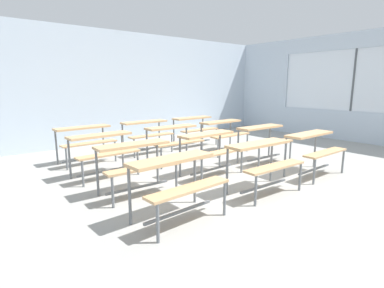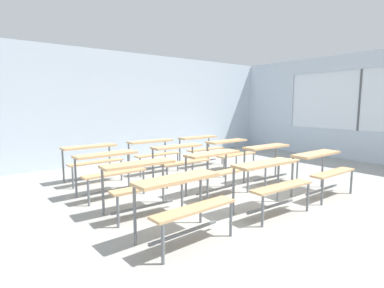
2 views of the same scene
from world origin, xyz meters
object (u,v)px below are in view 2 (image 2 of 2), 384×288
(desk_bench_r1c1, at_px, (217,163))
(desk_bench_r2c1, at_px, (180,155))
(desk_bench_r0c2, at_px, (322,164))
(desk_bench_r1c2, at_px, (271,155))
(desk_bench_r1c0, at_px, (142,176))
(desk_bench_r3c1, at_px, (153,148))
(desk_bench_r3c2, at_px, (201,144))
(desk_bench_r3c0, at_px, (92,155))
(desk_bench_r0c0, at_px, (183,194))
(desk_bench_r2c0, at_px, (109,164))
(desk_bench_r2c2, at_px, (230,148))
(desk_bench_r0c1, at_px, (270,175))

(desk_bench_r1c1, height_order, desk_bench_r2c1, same)
(desk_bench_r0c2, bearing_deg, desk_bench_r1c2, 88.43)
(desk_bench_r1c0, relative_size, desk_bench_r3c1, 1.02)
(desk_bench_r2c1, relative_size, desk_bench_r3c2, 1.01)
(desk_bench_r2c1, bearing_deg, desk_bench_r1c1, -88.89)
(desk_bench_r1c0, distance_m, desk_bench_r3c0, 2.24)
(desk_bench_r0c2, bearing_deg, desk_bench_r3c0, 130.04)
(desk_bench_r1c2, distance_m, desk_bench_r2c1, 1.86)
(desk_bench_r0c2, relative_size, desk_bench_r3c2, 1.00)
(desk_bench_r3c0, height_order, desk_bench_r3c2, same)
(desk_bench_r0c0, relative_size, desk_bench_r3c2, 1.02)
(desk_bench_r1c1, distance_m, desk_bench_r3c2, 2.61)
(desk_bench_r0c0, distance_m, desk_bench_r2c1, 2.71)
(desk_bench_r3c1, bearing_deg, desk_bench_r2c0, -143.14)
(desk_bench_r0c2, distance_m, desk_bench_r2c1, 2.69)
(desk_bench_r1c0, bearing_deg, desk_bench_r0c2, -19.36)
(desk_bench_r1c0, relative_size, desk_bench_r2c1, 1.00)
(desk_bench_r0c0, relative_size, desk_bench_r1c2, 1.01)
(desk_bench_r3c0, bearing_deg, desk_bench_r2c2, -23.16)
(desk_bench_r2c0, bearing_deg, desk_bench_r2c2, -1.67)
(desk_bench_r3c1, bearing_deg, desk_bench_r0c0, -114.79)
(desk_bench_r0c2, relative_size, desk_bench_r1c0, 0.99)
(desk_bench_r3c0, relative_size, desk_bench_r3c2, 1.02)
(desk_bench_r0c0, xyz_separation_m, desk_bench_r2c0, (-0.00, 2.18, 0.00))
(desk_bench_r0c2, bearing_deg, desk_bench_r0c0, 178.60)
(desk_bench_r1c0, relative_size, desk_bench_r2c2, 1.00)
(desk_bench_r2c0, distance_m, desk_bench_r3c2, 3.16)
(desk_bench_r2c1, relative_size, desk_bench_r3c0, 0.99)
(desk_bench_r3c0, bearing_deg, desk_bench_r0c2, -52.05)
(desk_bench_r1c1, bearing_deg, desk_bench_r0c2, -41.42)
(desk_bench_r3c1, bearing_deg, desk_bench_r0c1, -90.01)
(desk_bench_r1c1, height_order, desk_bench_r3c1, same)
(desk_bench_r1c1, distance_m, desk_bench_r2c1, 1.13)
(desk_bench_r0c0, relative_size, desk_bench_r2c1, 1.01)
(desk_bench_r1c2, height_order, desk_bench_r3c2, same)
(desk_bench_r0c1, relative_size, desk_bench_r1c2, 1.00)
(desk_bench_r2c2, relative_size, desk_bench_r3c0, 0.99)
(desk_bench_r0c1, distance_m, desk_bench_r1c0, 1.88)
(desk_bench_r3c0, distance_m, desk_bench_r3c2, 2.87)
(desk_bench_r1c0, bearing_deg, desk_bench_r1c2, 1.56)
(desk_bench_r0c1, xyz_separation_m, desk_bench_r3c0, (-1.46, 3.37, 0.00))
(desk_bench_r1c0, xyz_separation_m, desk_bench_r3c0, (0.04, 2.24, 0.00))
(desk_bench_r2c0, relative_size, desk_bench_r2c1, 1.01)
(desk_bench_r2c0, relative_size, desk_bench_r3c2, 1.02)
(desk_bench_r1c1, distance_m, desk_bench_r1c2, 1.46)
(desk_bench_r0c0, height_order, desk_bench_r2c0, same)
(desk_bench_r1c1, xyz_separation_m, desk_bench_r2c1, (0.00, 1.13, 0.00))
(desk_bench_r0c2, xyz_separation_m, desk_bench_r3c2, (-0.01, 3.34, 0.00))
(desk_bench_r0c0, xyz_separation_m, desk_bench_r1c2, (2.98, 1.07, 0.00))
(desk_bench_r1c1, xyz_separation_m, desk_bench_r2c2, (1.45, 1.13, 0.00))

